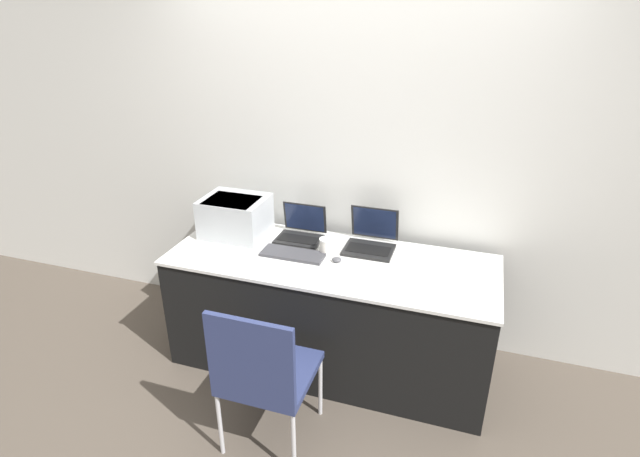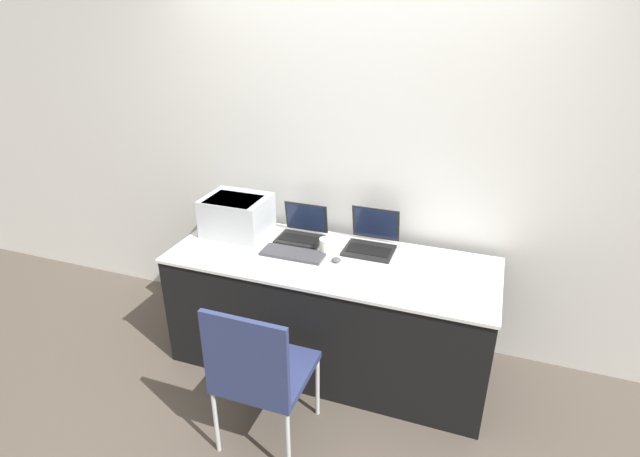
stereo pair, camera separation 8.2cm
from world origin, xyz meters
TOP-DOWN VIEW (x-y plane):
  - ground_plane at (0.00, 0.00)m, footprint 14.00×14.00m
  - wall_back at (0.00, 0.86)m, footprint 8.00×0.05m
  - table at (0.00, 0.37)m, footprint 2.04×0.77m
  - printer at (-0.72, 0.51)m, footprint 0.42×0.35m
  - laptop_left at (-0.28, 0.59)m, footprint 0.30×0.25m
  - laptop_right at (0.20, 0.60)m, footprint 0.31×0.30m
  - external_keyboard at (-0.24, 0.34)m, footprint 0.40×0.16m
  - coffee_cup at (-0.05, 0.44)m, footprint 0.09×0.09m
  - mouse at (0.05, 0.35)m, footprint 0.06×0.05m
  - chair at (-0.12, -0.42)m, footprint 0.45×0.47m

SIDE VIEW (x-z plane):
  - ground_plane at x=0.00m, z-range 0.00..0.00m
  - table at x=0.00m, z-range 0.00..0.78m
  - chair at x=-0.12m, z-range 0.06..0.98m
  - external_keyboard at x=-0.24m, z-range 0.78..0.80m
  - mouse at x=0.05m, z-range 0.78..0.81m
  - laptop_left at x=-0.28m, z-range 0.72..0.94m
  - coffee_cup at x=-0.05m, z-range 0.78..0.88m
  - laptop_right at x=0.20m, z-range 0.71..0.96m
  - printer at x=-0.72m, z-range 0.79..1.06m
  - wall_back at x=0.00m, z-range 0.00..2.60m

